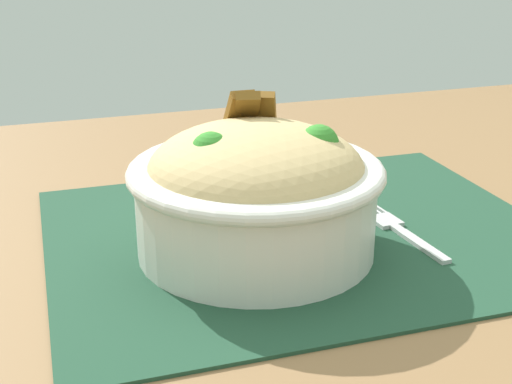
# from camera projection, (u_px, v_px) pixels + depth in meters

# --- Properties ---
(table) EXTENTS (1.34, 0.91, 0.72)m
(table) POSITION_uv_depth(u_px,v_px,m) (262.00, 310.00, 0.60)
(table) COLOR olive
(table) RESTS_ON ground_plane
(placemat) EXTENTS (0.43, 0.34, 0.00)m
(placemat) POSITION_uv_depth(u_px,v_px,m) (300.00, 234.00, 0.60)
(placemat) COLOR #1E422D
(placemat) RESTS_ON table
(bowl) EXTENTS (0.20, 0.20, 0.12)m
(bowl) POSITION_uv_depth(u_px,v_px,m) (256.00, 188.00, 0.55)
(bowl) COLOR silver
(bowl) RESTS_ON placemat
(fork) EXTENTS (0.02, 0.13, 0.00)m
(fork) POSITION_uv_depth(u_px,v_px,m) (398.00, 229.00, 0.60)
(fork) COLOR #BEBEBE
(fork) RESTS_ON placemat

